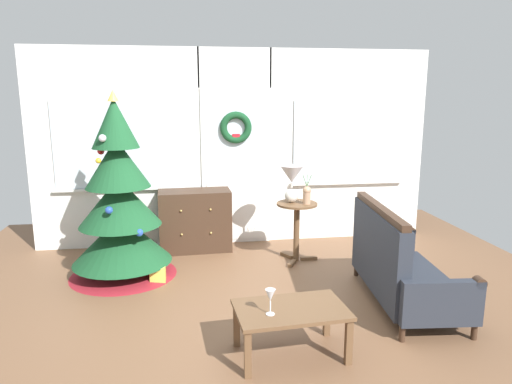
{
  "coord_description": "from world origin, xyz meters",
  "views": [
    {
      "loc": [
        -0.62,
        -3.99,
        1.96
      ],
      "look_at": [
        0.05,
        0.55,
        1.0
      ],
      "focal_mm": 32.62,
      "sensor_mm": 36.0,
      "label": 1
    }
  ],
  "objects_px": {
    "table_lamp": "(292,179)",
    "wine_glass": "(270,296)",
    "christmas_tree": "(120,210)",
    "dresser_cabinet": "(195,220)",
    "gift_box": "(158,274)",
    "coffee_table": "(291,315)",
    "side_table": "(297,220)",
    "flower_vase": "(307,194)",
    "settee_sofa": "(397,266)"
  },
  "relations": [
    {
      "from": "coffee_table",
      "to": "wine_glass",
      "type": "xyz_separation_m",
      "value": [
        -0.17,
        -0.08,
        0.2
      ]
    },
    {
      "from": "coffee_table",
      "to": "gift_box",
      "type": "xyz_separation_m",
      "value": [
        -1.09,
        1.61,
        -0.25
      ]
    },
    {
      "from": "christmas_tree",
      "to": "table_lamp",
      "type": "height_order",
      "value": "christmas_tree"
    },
    {
      "from": "coffee_table",
      "to": "gift_box",
      "type": "height_order",
      "value": "coffee_table"
    },
    {
      "from": "wine_glass",
      "to": "coffee_table",
      "type": "bearing_deg",
      "value": 25.04
    },
    {
      "from": "dresser_cabinet",
      "to": "settee_sofa",
      "type": "xyz_separation_m",
      "value": [
        1.87,
        -1.86,
        -0.01
      ]
    },
    {
      "from": "dresser_cabinet",
      "to": "side_table",
      "type": "xyz_separation_m",
      "value": [
        1.19,
        -0.58,
        0.12
      ]
    },
    {
      "from": "coffee_table",
      "to": "side_table",
      "type": "bearing_deg",
      "value": 75.63
    },
    {
      "from": "side_table",
      "to": "flower_vase",
      "type": "relative_size",
      "value": 2.04
    },
    {
      "from": "christmas_tree",
      "to": "side_table",
      "type": "xyz_separation_m",
      "value": [
        2.0,
        0.16,
        -0.23
      ]
    },
    {
      "from": "christmas_tree",
      "to": "dresser_cabinet",
      "type": "relative_size",
      "value": 2.2
    },
    {
      "from": "settee_sofa",
      "to": "coffee_table",
      "type": "relative_size",
      "value": 1.8
    },
    {
      "from": "settee_sofa",
      "to": "side_table",
      "type": "relative_size",
      "value": 2.22
    },
    {
      "from": "side_table",
      "to": "gift_box",
      "type": "relative_size",
      "value": 4.35
    },
    {
      "from": "christmas_tree",
      "to": "table_lamp",
      "type": "relative_size",
      "value": 4.58
    },
    {
      "from": "coffee_table",
      "to": "dresser_cabinet",
      "type": "bearing_deg",
      "value": 104.49
    },
    {
      "from": "side_table",
      "to": "christmas_tree",
      "type": "bearing_deg",
      "value": -175.29
    },
    {
      "from": "dresser_cabinet",
      "to": "settee_sofa",
      "type": "bearing_deg",
      "value": -44.93
    },
    {
      "from": "table_lamp",
      "to": "wine_glass",
      "type": "xyz_separation_m",
      "value": [
        -0.63,
        -2.14,
        -0.47
      ]
    },
    {
      "from": "christmas_tree",
      "to": "dresser_cabinet",
      "type": "bearing_deg",
      "value": 42.73
    },
    {
      "from": "table_lamp",
      "to": "coffee_table",
      "type": "relative_size",
      "value": 0.5
    },
    {
      "from": "dresser_cabinet",
      "to": "gift_box",
      "type": "distance_m",
      "value": 1.12
    },
    {
      "from": "table_lamp",
      "to": "gift_box",
      "type": "distance_m",
      "value": 1.86
    },
    {
      "from": "flower_vase",
      "to": "wine_glass",
      "type": "distance_m",
      "value": 2.21
    },
    {
      "from": "settee_sofa",
      "to": "table_lamp",
      "type": "height_order",
      "value": "table_lamp"
    },
    {
      "from": "christmas_tree",
      "to": "wine_glass",
      "type": "distance_m",
      "value": 2.34
    },
    {
      "from": "settee_sofa",
      "to": "wine_glass",
      "type": "xyz_separation_m",
      "value": [
        -1.37,
        -0.82,
        0.15
      ]
    },
    {
      "from": "dresser_cabinet",
      "to": "table_lamp",
      "type": "bearing_deg",
      "value": -25.73
    },
    {
      "from": "flower_vase",
      "to": "side_table",
      "type": "bearing_deg",
      "value": 149.04
    },
    {
      "from": "side_table",
      "to": "flower_vase",
      "type": "bearing_deg",
      "value": -30.96
    },
    {
      "from": "christmas_tree",
      "to": "gift_box",
      "type": "relative_size",
      "value": 12.29
    },
    {
      "from": "settee_sofa",
      "to": "wine_glass",
      "type": "distance_m",
      "value": 1.6
    },
    {
      "from": "side_table",
      "to": "gift_box",
      "type": "height_order",
      "value": "side_table"
    },
    {
      "from": "dresser_cabinet",
      "to": "flower_vase",
      "type": "distance_m",
      "value": 1.51
    },
    {
      "from": "christmas_tree",
      "to": "table_lamp",
      "type": "bearing_deg",
      "value": 6.02
    },
    {
      "from": "table_lamp",
      "to": "settee_sofa",
      "type": "bearing_deg",
      "value": -60.78
    },
    {
      "from": "side_table",
      "to": "gift_box",
      "type": "xyz_separation_m",
      "value": [
        -1.61,
        -0.41,
        -0.42
      ]
    },
    {
      "from": "coffee_table",
      "to": "wine_glass",
      "type": "relative_size",
      "value": 4.5
    },
    {
      "from": "side_table",
      "to": "settee_sofa",
      "type": "bearing_deg",
      "value": -62.09
    },
    {
      "from": "christmas_tree",
      "to": "wine_glass",
      "type": "xyz_separation_m",
      "value": [
        1.31,
        -1.93,
        -0.21
      ]
    },
    {
      "from": "dresser_cabinet",
      "to": "flower_vase",
      "type": "height_order",
      "value": "flower_vase"
    },
    {
      "from": "christmas_tree",
      "to": "dresser_cabinet",
      "type": "xyz_separation_m",
      "value": [
        0.81,
        0.75,
        -0.35
      ]
    },
    {
      "from": "christmas_tree",
      "to": "coffee_table",
      "type": "bearing_deg",
      "value": -51.32
    },
    {
      "from": "dresser_cabinet",
      "to": "flower_vase",
      "type": "bearing_deg",
      "value": -26.55
    },
    {
      "from": "dresser_cabinet",
      "to": "gift_box",
      "type": "bearing_deg",
      "value": -113.08
    },
    {
      "from": "flower_vase",
      "to": "coffee_table",
      "type": "xyz_separation_m",
      "value": [
        -0.62,
        -1.96,
        -0.5
      ]
    },
    {
      "from": "christmas_tree",
      "to": "dresser_cabinet",
      "type": "distance_m",
      "value": 1.16
    },
    {
      "from": "gift_box",
      "to": "settee_sofa",
      "type": "bearing_deg",
      "value": -20.83
    },
    {
      "from": "settee_sofa",
      "to": "flower_vase",
      "type": "distance_m",
      "value": 1.42
    },
    {
      "from": "dresser_cabinet",
      "to": "coffee_table",
      "type": "height_order",
      "value": "dresser_cabinet"
    }
  ]
}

